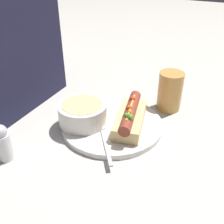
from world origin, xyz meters
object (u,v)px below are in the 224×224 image
Objects in this scene: spoon at (103,133)px; salt_shaker at (3,143)px; drinking_glass at (170,91)px; hot_dog at (130,117)px; soup_bowl at (83,112)px.

salt_shaker is at bearing 97.37° from spoon.
salt_shaker is (-0.15, 0.16, 0.03)m from spoon.
drinking_glass reaches higher than spoon.
hot_dog is 0.12m from soup_bowl.
salt_shaker is at bearing 123.66° from hot_dog.
spoon is (-0.06, 0.04, -0.02)m from hot_dog.
soup_bowl is 0.20m from salt_shaker.
salt_shaker reaches higher than hot_dog.
salt_shaker is (-0.21, 0.20, 0.00)m from hot_dog.
hot_dog is 0.08m from spoon.
drinking_glass is at bearing -34.44° from hot_dog.
drinking_glass reaches higher than soup_bowl.
drinking_glass reaches higher than salt_shaker.
hot_dog is at bearing 158.32° from drinking_glass.
drinking_glass is at bearing -43.14° from soup_bowl.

